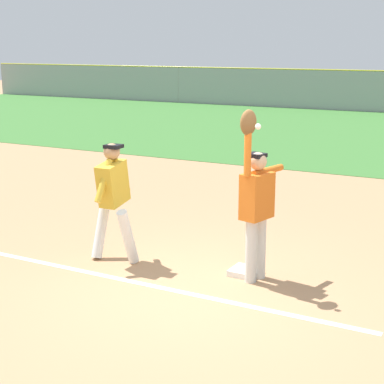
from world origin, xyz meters
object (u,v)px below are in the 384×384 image
runner (113,194)px  parked_car_tan (297,90)px  first_base (245,272)px  fielder (256,198)px  baseball (258,127)px

runner → parked_car_tan: 25.74m
first_base → fielder: size_ratio=0.17×
fielder → parked_car_tan: 26.03m
fielder → baseball: (0.11, -0.28, 0.97)m
first_base → fielder: (0.18, -0.13, 1.08)m
fielder → baseball: 1.01m
fielder → runner: 2.08m
runner → baseball: (2.17, -0.04, 1.09)m
fielder → parked_car_tan: fielder is taller
first_base → baseball: 2.11m
runner → baseball: size_ratio=23.24×
first_base → runner: size_ratio=0.22×
first_base → baseball: bearing=-54.6°
first_base → baseball: baseball is taller
runner → fielder: bearing=5.4°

